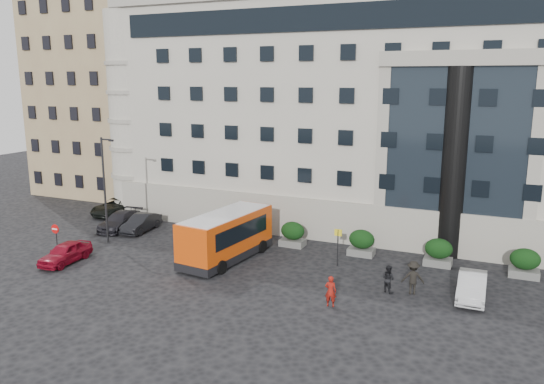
{
  "coord_description": "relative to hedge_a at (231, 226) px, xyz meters",
  "views": [
    {
      "loc": [
        14.96,
        -27.32,
        12.22
      ],
      "look_at": [
        1.48,
        3.36,
        5.0
      ],
      "focal_mm": 35.0,
      "sensor_mm": 36.0,
      "label": 1
    }
  ],
  "objects": [
    {
      "name": "apartment_near",
      "position": [
        -20.0,
        12.2,
        9.07
      ],
      "size": [
        14.0,
        14.0,
        20.0
      ],
      "primitive_type": "cube",
      "color": "#937955",
      "rests_on": "ground"
    },
    {
      "name": "apartment_far",
      "position": [
        -23.0,
        30.2,
        10.07
      ],
      "size": [
        13.0,
        13.0,
        22.0
      ],
      "primitive_type": "cube",
      "color": "#7E6149",
      "rests_on": "ground"
    },
    {
      "name": "pedestrian_c",
      "position": [
        14.83,
        -5.56,
        0.06
      ],
      "size": [
        1.41,
        1.0,
        1.98
      ],
      "primitive_type": "imported",
      "rotation": [
        0.0,
        0.0,
        3.36
      ],
      "color": "black",
      "rests_on": "ground"
    },
    {
      "name": "civic_building",
      "position": [
        10.0,
        14.2,
        8.07
      ],
      "size": [
        44.0,
        24.0,
        18.0
      ],
      "primitive_type": "cube",
      "color": "#A7A294",
      "rests_on": "ground"
    },
    {
      "name": "hedge_c",
      "position": [
        10.4,
        0.0,
        0.0
      ],
      "size": [
        1.8,
        1.26,
        1.84
      ],
      "color": "#595956",
      "rests_on": "ground"
    },
    {
      "name": "bus_stop_sign",
      "position": [
        9.5,
        -2.8,
        0.8
      ],
      "size": [
        0.5,
        0.08,
        2.52
      ],
      "color": "#262628",
      "rests_on": "ground"
    },
    {
      "name": "ground",
      "position": [
        4.0,
        -7.8,
        -0.93
      ],
      "size": [
        120.0,
        120.0,
        0.0
      ],
      "primitive_type": "plane",
      "color": "black",
      "rests_on": "ground"
    },
    {
      "name": "no_entry_sign",
      "position": [
        -9.0,
        -8.84,
        0.72
      ],
      "size": [
        0.64,
        0.16,
        2.32
      ],
      "color": "#262628",
      "rests_on": "ground"
    },
    {
      "name": "hedge_d",
      "position": [
        15.6,
        0.0,
        0.0
      ],
      "size": [
        1.8,
        1.26,
        1.84
      ],
      "color": "#595956",
      "rests_on": "ground"
    },
    {
      "name": "parked_car_d",
      "position": [
        -13.0,
        2.21,
        -0.19
      ],
      "size": [
        2.44,
        5.29,
        1.47
      ],
      "primitive_type": "imported",
      "rotation": [
        0.0,
        0.0,
        0.0
      ],
      "color": "black",
      "rests_on": "ground"
    },
    {
      "name": "hedge_a",
      "position": [
        0.0,
        0.0,
        0.0
      ],
      "size": [
        1.8,
        1.26,
        1.84
      ],
      "color": "#595956",
      "rests_on": "ground"
    },
    {
      "name": "street_lamp",
      "position": [
        -7.94,
        -4.8,
        3.44
      ],
      "size": [
        1.16,
        0.18,
        8.0
      ],
      "color": "#262628",
      "rests_on": "ground"
    },
    {
      "name": "pedestrian_a",
      "position": [
        11.01,
        -9.09,
        -0.06
      ],
      "size": [
        0.68,
        0.49,
        1.74
      ],
      "primitive_type": "imported",
      "rotation": [
        0.0,
        0.0,
        3.26
      ],
      "color": "maroon",
      "rests_on": "ground"
    },
    {
      "name": "red_truck",
      "position": [
        -12.55,
        9.19,
        0.54
      ],
      "size": [
        2.53,
        5.34,
        2.88
      ],
      "rotation": [
        0.0,
        0.0,
        -0.0
      ],
      "color": "maroon",
      "rests_on": "ground"
    },
    {
      "name": "minibus",
      "position": [
        2.15,
        -4.62,
        0.86
      ],
      "size": [
        3.61,
        8.06,
        3.25
      ],
      "rotation": [
        0.0,
        0.0,
        -0.12
      ],
      "color": "#D34209",
      "rests_on": "ground"
    },
    {
      "name": "parked_car_a",
      "position": [
        -7.5,
        -9.57,
        -0.23
      ],
      "size": [
        1.91,
        4.19,
        1.39
      ],
      "primitive_type": "imported",
      "rotation": [
        0.0,
        0.0,
        0.06
      ],
      "color": "maroon",
      "rests_on": "ground"
    },
    {
      "name": "entrance_column",
      "position": [
        16.0,
        2.5,
        5.57
      ],
      "size": [
        1.8,
        1.8,
        13.0
      ],
      "primitive_type": "cylinder",
      "color": "black",
      "rests_on": "ground"
    },
    {
      "name": "pedestrian_b",
      "position": [
        13.48,
        -5.87,
        -0.1
      ],
      "size": [
        1.0,
        0.93,
        1.65
      ],
      "primitive_type": "imported",
      "rotation": [
        0.0,
        0.0,
        2.65
      ],
      "color": "black",
      "rests_on": "ground"
    },
    {
      "name": "hedge_b",
      "position": [
        5.2,
        0.0,
        0.0
      ],
      "size": [
        1.8,
        1.26,
        1.84
      ],
      "color": "#595956",
      "rests_on": "ground"
    },
    {
      "name": "hedge_e",
      "position": [
        20.8,
        0.0,
        0.0
      ],
      "size": [
        1.8,
        1.26,
        1.84
      ],
      "color": "#595956",
      "rests_on": "ground"
    },
    {
      "name": "white_taxi",
      "position": [
        17.99,
        -4.8,
        -0.22
      ],
      "size": [
        1.59,
        4.35,
        1.42
      ],
      "primitive_type": "imported",
      "rotation": [
        0.0,
        0.0,
        0.02
      ],
      "color": "silver",
      "rests_on": "ground"
    },
    {
      "name": "parked_car_c",
      "position": [
        -9.53,
        -1.53,
        -0.23
      ],
      "size": [
        2.56,
        5.01,
        1.39
      ],
      "primitive_type": "imported",
      "rotation": [
        0.0,
        0.0,
        0.13
      ],
      "color": "black",
      "rests_on": "ground"
    },
    {
      "name": "parked_car_b",
      "position": [
        -7.5,
        -1.37,
        -0.24
      ],
      "size": [
        1.82,
        4.32,
        1.39
      ],
      "primitive_type": "imported",
      "rotation": [
        0.0,
        0.0,
        0.08
      ],
      "color": "black",
      "rests_on": "ground"
    }
  ]
}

